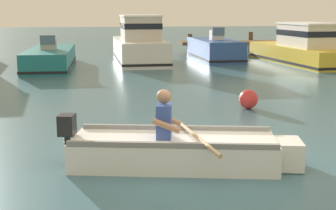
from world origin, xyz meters
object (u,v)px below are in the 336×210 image
(moored_boat_blue, at_px, (215,50))
(mooring_buoy, at_px, (248,99))
(moored_boat_yellow, at_px, (303,48))
(moored_boat_white, at_px, (140,45))
(moored_boat_teal, at_px, (50,58))
(rowboat_with_person, at_px, (178,150))

(moored_boat_blue, xyz_separation_m, mooring_buoy, (-1.90, -11.22, -0.24))
(moored_boat_blue, height_order, moored_boat_yellow, moored_boat_yellow)
(moored_boat_white, height_order, moored_boat_yellow, moored_boat_white)
(moored_boat_teal, distance_m, moored_boat_yellow, 10.95)
(moored_boat_teal, xyz_separation_m, moored_boat_blue, (7.42, 1.88, 0.10))
(moored_boat_white, distance_m, mooring_buoy, 10.76)
(moored_boat_white, bearing_deg, mooring_buoy, -80.85)
(moored_boat_blue, relative_size, moored_boat_yellow, 0.68)
(moored_boat_teal, distance_m, moored_boat_white, 4.04)
(moored_boat_teal, relative_size, moored_boat_yellow, 0.85)
(moored_boat_white, bearing_deg, rowboat_with_person, -92.66)
(rowboat_with_person, xyz_separation_m, moored_boat_blue, (4.29, 15.23, 0.22))
(moored_boat_blue, height_order, mooring_buoy, moored_boat_blue)
(moored_boat_blue, distance_m, mooring_buoy, 11.38)
(moored_boat_teal, relative_size, mooring_buoy, 12.41)
(moored_boat_yellow, xyz_separation_m, mooring_buoy, (-5.42, -9.22, -0.43))
(rowboat_with_person, distance_m, moored_boat_white, 14.64)
(rowboat_with_person, height_order, moored_boat_yellow, moored_boat_yellow)
(moored_boat_teal, relative_size, moored_boat_blue, 1.25)
(moored_boat_teal, bearing_deg, moored_boat_yellow, -0.59)
(moored_boat_white, relative_size, moored_boat_yellow, 0.85)
(moored_boat_white, distance_m, moored_boat_blue, 3.67)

